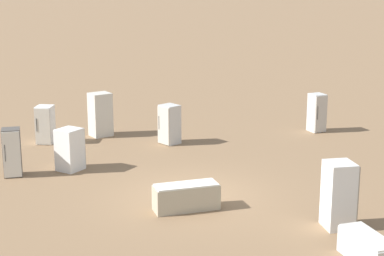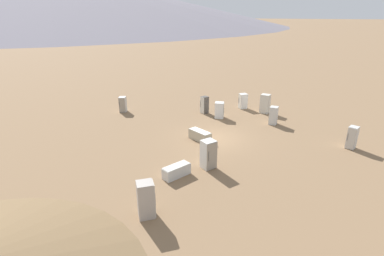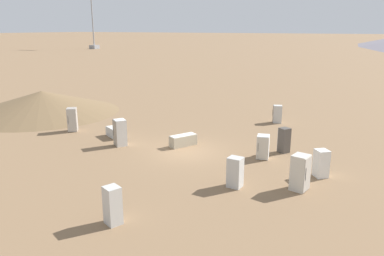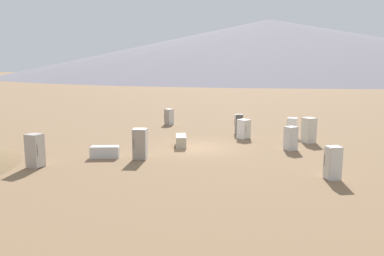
% 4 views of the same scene
% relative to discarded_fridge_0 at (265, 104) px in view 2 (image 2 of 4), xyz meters
% --- Properties ---
extents(ground_plane, '(1000.00, 1000.00, 0.00)m').
position_rel_discarded_fridge_0_xyz_m(ground_plane, '(7.61, -2.43, -0.88)').
color(ground_plane, '#846647').
extents(discarded_fridge_0, '(0.88, 0.91, 1.76)m').
position_rel_discarded_fridge_0_xyz_m(discarded_fridge_0, '(0.00, 0.00, 0.00)').
color(discarded_fridge_0, beige).
rests_on(discarded_fridge_0, ground_plane).
extents(discarded_fridge_1, '(1.04, 1.04, 1.77)m').
position_rel_discarded_fridge_0_xyz_m(discarded_fridge_1, '(12.09, -1.45, 0.00)').
color(discarded_fridge_1, white).
rests_on(discarded_fridge_1, ground_plane).
extents(discarded_fridge_2, '(0.87, 0.79, 1.45)m').
position_rel_discarded_fridge_0_xyz_m(discarded_fridge_2, '(4.69, -12.50, -0.16)').
color(discarded_fridge_2, silver).
rests_on(discarded_fridge_2, ground_plane).
extents(discarded_fridge_3, '(0.71, 0.67, 1.52)m').
position_rel_discarded_fridge_0_xyz_m(discarded_fridge_3, '(2.87, 1.14, -0.12)').
color(discarded_fridge_3, silver).
rests_on(discarded_fridge_3, ground_plane).
extents(discarded_fridge_4, '(0.82, 0.76, 1.58)m').
position_rel_discarded_fridge_0_xyz_m(discarded_fridge_4, '(5.80, 6.81, -0.09)').
color(discarded_fridge_4, silver).
rests_on(discarded_fridge_4, ground_plane).
extents(discarded_fridge_5, '(0.82, 0.80, 1.58)m').
position_rel_discarded_fridge_0_xyz_m(discarded_fridge_5, '(2.18, -5.22, -0.09)').
color(discarded_fridge_5, '#4C4742').
rests_on(discarded_fridge_5, ground_plane).
extents(discarded_fridge_6, '(0.86, 0.92, 1.42)m').
position_rel_discarded_fridge_0_xyz_m(discarded_fridge_6, '(2.99, -3.53, -0.17)').
color(discarded_fridge_6, white).
rests_on(discarded_fridge_6, ground_plane).
extents(discarded_fridge_7, '(1.76, 1.31, 0.68)m').
position_rel_discarded_fridge_0_xyz_m(discarded_fridge_7, '(13.75, -2.81, -0.54)').
color(discarded_fridge_7, silver).
rests_on(discarded_fridge_7, ground_plane).
extents(discarded_fridge_8, '(1.00, 1.01, 1.78)m').
position_rel_discarded_fridge_0_xyz_m(discarded_fridge_8, '(17.55, -2.58, 0.01)').
color(discarded_fridge_8, '#A89E93').
rests_on(discarded_fridge_8, ground_plane).
extents(discarded_fridge_9, '(0.92, 0.94, 1.47)m').
position_rel_discarded_fridge_0_xyz_m(discarded_fridge_9, '(-0.58, -2.22, -0.15)').
color(discarded_fridge_9, white).
rests_on(discarded_fridge_9, ground_plane).
extents(discarded_fridge_10, '(1.42, 1.93, 0.75)m').
position_rel_discarded_fridge_0_xyz_m(discarded_fridge_10, '(8.38, -3.37, -0.51)').
color(discarded_fridge_10, '#B2A88E').
rests_on(discarded_fridge_10, ground_plane).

